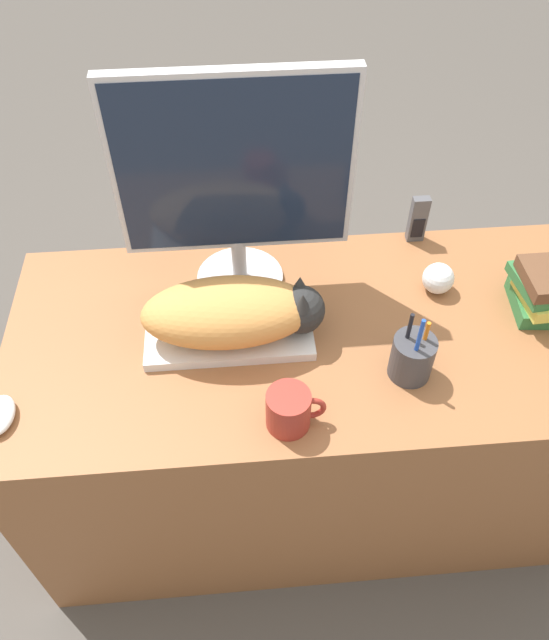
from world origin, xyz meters
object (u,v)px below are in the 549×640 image
(phone, at_px, (418,219))
(coffee_mug, at_px, (290,410))
(keyboard, at_px, (229,336))
(baseball, at_px, (438,278))
(monitor, at_px, (234,177))
(pen_cup, at_px, (412,357))
(cat, at_px, (237,311))

(phone, bearing_deg, coffee_mug, -125.54)
(keyboard, height_order, baseball, baseball)
(phone, bearing_deg, keyboard, -148.25)
(monitor, relative_size, phone, 4.15)
(monitor, bearing_deg, baseball, -8.64)
(monitor, distance_m, coffee_mug, 0.51)
(keyboard, xyz_separation_m, coffee_mug, (0.12, -0.24, 0.03))
(pen_cup, relative_size, phone, 1.46)
(keyboard, relative_size, monitor, 0.70)
(cat, relative_size, phone, 3.08)
(cat, bearing_deg, coffee_mug, -68.52)
(cat, distance_m, baseball, 0.52)
(baseball, bearing_deg, monitor, 171.36)
(cat, bearing_deg, keyboard, 180.00)
(coffee_mug, distance_m, phone, 0.68)
(pen_cup, distance_m, baseball, 0.28)
(keyboard, distance_m, cat, 0.08)
(keyboard, distance_m, baseball, 0.54)
(monitor, bearing_deg, phone, 14.43)
(coffee_mug, bearing_deg, keyboard, 115.80)
(baseball, height_order, phone, phone)
(cat, bearing_deg, pen_cup, -19.41)
(keyboard, distance_m, pen_cup, 0.42)
(cat, distance_m, coffee_mug, 0.26)
(keyboard, bearing_deg, pen_cup, -18.42)
(keyboard, bearing_deg, cat, 0.00)
(monitor, distance_m, phone, 0.55)
(cat, bearing_deg, phone, 32.86)
(monitor, relative_size, pen_cup, 2.84)
(monitor, distance_m, pen_cup, 0.55)
(pen_cup, height_order, phone, pen_cup)
(baseball, bearing_deg, pen_cup, -116.89)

